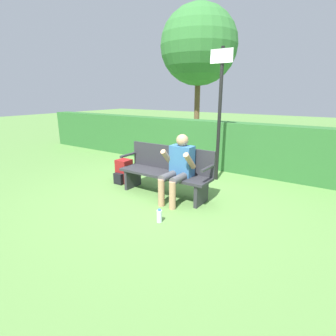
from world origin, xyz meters
name	(u,v)px	position (x,y,z in m)	size (l,w,h in m)	color
ground_plane	(164,195)	(0.00, 0.00, 0.00)	(40.00, 40.00, 0.00)	#5B8942
hedge_back	(216,145)	(0.00, 2.22, 0.57)	(12.00, 0.45, 1.14)	#2D662D
park_bench	(166,171)	(0.00, 0.07, 0.44)	(1.73, 0.47, 0.87)	#2D2D33
person_seated	(179,166)	(0.34, -0.06, 0.62)	(0.53, 0.63, 1.14)	#336699
backpack	(124,172)	(-1.10, 0.12, 0.23)	(0.27, 0.35, 0.48)	maroon
water_bottle	(159,216)	(0.54, -0.90, 0.09)	(0.08, 0.08, 0.20)	silver
signpost	(220,107)	(0.42, 1.36, 1.52)	(0.45, 0.09, 2.64)	black
tree	(199,46)	(-2.57, 6.10, 3.53)	(2.96, 2.96, 5.02)	brown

